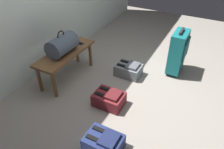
% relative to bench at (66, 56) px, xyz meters
% --- Properties ---
extents(ground_plane, '(6.60, 6.60, 0.00)m').
position_rel_bench_xyz_m(ground_plane, '(0.21, -1.08, -0.37)').
color(ground_plane, gray).
extents(bench, '(1.00, 0.36, 0.44)m').
position_rel_bench_xyz_m(bench, '(0.00, 0.00, 0.00)').
color(bench, brown).
rests_on(bench, ground).
extents(duffel_bag_slate, '(0.44, 0.26, 0.34)m').
position_rel_bench_xyz_m(duffel_bag_slate, '(-0.03, 0.00, 0.20)').
color(duffel_bag_slate, '#475160').
rests_on(duffel_bag_slate, bench).
extents(cell_phone, '(0.07, 0.14, 0.01)m').
position_rel_bench_xyz_m(cell_phone, '(0.31, -0.02, 0.07)').
color(cell_phone, '#191E4C').
rests_on(cell_phone, bench).
extents(suitcase_upright_teal, '(0.39, 0.22, 0.71)m').
position_rel_bench_xyz_m(suitcase_upright_teal, '(0.90, -1.40, -0.01)').
color(suitcase_upright_teal, '#14666B').
rests_on(suitcase_upright_teal, ground).
extents(backpack_maroon, '(0.28, 0.38, 0.21)m').
position_rel_bench_xyz_m(backpack_maroon, '(-0.24, -0.84, -0.28)').
color(backpack_maroon, maroon).
rests_on(backpack_maroon, ground).
extents(backpack_navy, '(0.28, 0.38, 0.21)m').
position_rel_bench_xyz_m(backpack_navy, '(-0.86, -1.11, -0.28)').
color(backpack_navy, navy).
rests_on(backpack_navy, ground).
extents(backpack_grey, '(0.28, 0.38, 0.21)m').
position_rel_bench_xyz_m(backpack_grey, '(0.48, -0.79, -0.28)').
color(backpack_grey, slate).
rests_on(backpack_grey, ground).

